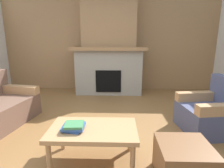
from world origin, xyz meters
TOP-DOWN VIEW (x-y plane):
  - ground at (0.00, 0.00)m, footprint 9.00×9.00m
  - wall_back_wood_panel at (0.00, 3.00)m, footprint 6.00×0.12m
  - fireplace at (0.00, 2.62)m, footprint 1.90×0.82m
  - armchair at (1.70, 0.42)m, footprint 0.86×0.86m
  - coffee_table at (-0.04, -0.41)m, footprint 1.00×0.60m
  - ottoman at (0.91, -0.68)m, footprint 0.52×0.52m
  - book_stack_near_edge at (-0.25, -0.46)m, footprint 0.25×0.23m

SIDE VIEW (x-z plane):
  - ground at x=0.00m, z-range 0.00..0.00m
  - ottoman at x=0.91m, z-range 0.00..0.40m
  - armchair at x=1.70m, z-range -0.13..0.72m
  - coffee_table at x=-0.04m, z-range 0.16..0.59m
  - book_stack_near_edge at x=-0.25m, z-range 0.43..0.51m
  - fireplace at x=0.00m, z-range -0.19..2.51m
  - wall_back_wood_panel at x=0.00m, z-range 0.00..2.70m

